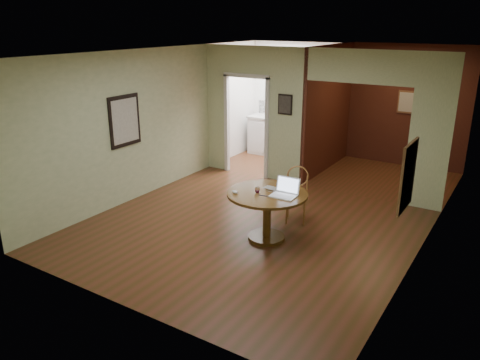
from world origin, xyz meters
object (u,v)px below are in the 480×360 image
Objects in this scene: open_laptop at (285,191)px; dining_table at (267,205)px; closed_laptop at (273,190)px; chair at (297,191)px.

dining_table is at bearing -173.38° from open_laptop.
dining_table is 3.25× the size of open_laptop.
open_laptop reaches higher than closed_laptop.
open_laptop reaches higher than dining_table.
closed_laptop is at bearing 163.19° from open_laptop.
chair reaches higher than closed_laptop.
chair is (0.07, 0.88, -0.04)m from dining_table.
dining_table is 0.38m from open_laptop.
open_laptop is at bearing 8.15° from dining_table.
open_laptop is at bearing -11.84° from closed_laptop.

